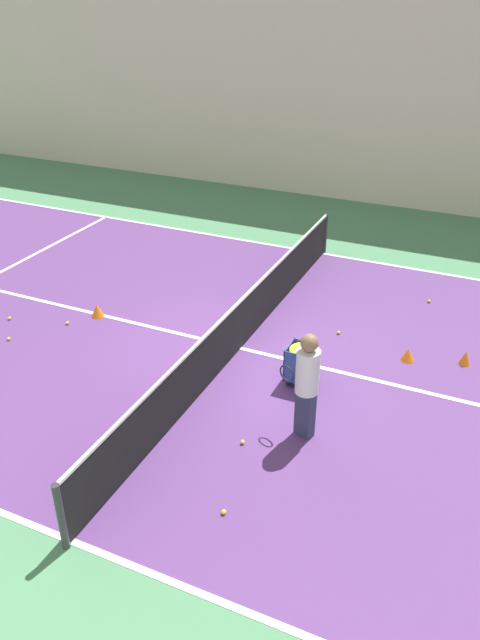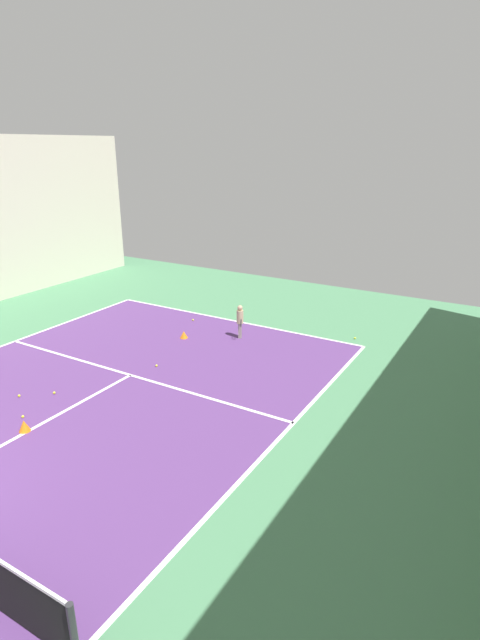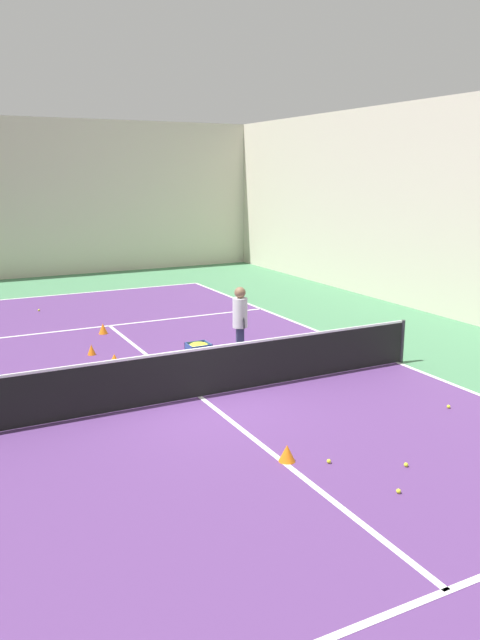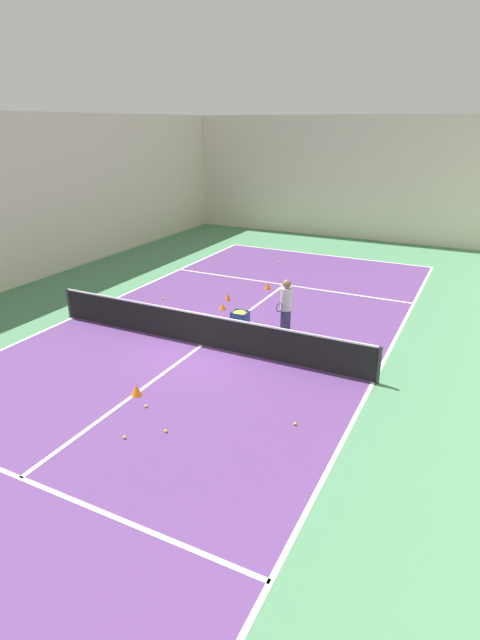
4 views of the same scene
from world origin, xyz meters
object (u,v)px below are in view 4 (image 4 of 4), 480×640
at_px(coach_at_net, 286,303).
at_px(training_cone_1, 223,306).
at_px(tennis_net, 201,329).
at_px(training_cone_0, 136,390).
at_px(ball_cart, 240,318).

bearing_deg(coach_at_net, training_cone_1, -89.88).
height_order(tennis_net, training_cone_0, tennis_net).
xyz_separation_m(ball_cart, training_cone_0, (-0.52, -4.73, -0.37)).
distance_m(coach_at_net, training_cone_1, 3.18).
relative_size(coach_at_net, ball_cart, 2.45).
relative_size(coach_at_net, training_cone_1, 6.90).
xyz_separation_m(tennis_net, training_cone_1, (-0.92, 3.05, -0.42)).
bearing_deg(coach_at_net, training_cone_0, 1.08).
bearing_deg(training_cone_0, ball_cart, 83.72).
relative_size(tennis_net, ball_cart, 14.49).
height_order(training_cone_0, training_cone_1, training_cone_0).
height_order(tennis_net, coach_at_net, coach_at_net).
xyz_separation_m(coach_at_net, training_cone_1, (-2.85, 1.06, -0.92)).
height_order(ball_cart, training_cone_1, ball_cart).
distance_m(ball_cart, training_cone_0, 4.77).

